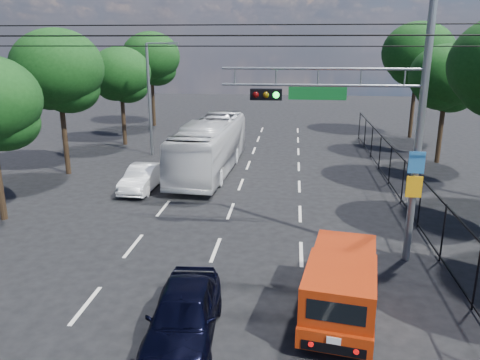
# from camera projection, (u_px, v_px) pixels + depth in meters

# --- Properties ---
(lane_markings) EXTENTS (6.12, 38.00, 0.01)m
(lane_markings) POSITION_uv_depth(u_px,v_px,m) (236.00, 197.00, 22.20)
(lane_markings) COLOR beige
(lane_markings) RESTS_ON ground
(signal_mast) EXTENTS (6.43, 0.39, 9.50)m
(signal_mast) POSITION_uv_depth(u_px,v_px,m) (382.00, 103.00, 14.43)
(signal_mast) COLOR slate
(signal_mast) RESTS_ON ground
(streetlight_left) EXTENTS (2.09, 0.22, 7.08)m
(streetlight_left) POSITION_uv_depth(u_px,v_px,m) (152.00, 94.00, 29.41)
(streetlight_left) COLOR slate
(streetlight_left) RESTS_ON ground
(utility_wires) EXTENTS (22.00, 5.04, 0.74)m
(utility_wires) POSITION_uv_depth(u_px,v_px,m) (217.00, 36.00, 15.24)
(utility_wires) COLOR black
(utility_wires) RESTS_ON ground
(fence_right) EXTENTS (0.06, 34.03, 2.00)m
(fence_right) POSITION_uv_depth(u_px,v_px,m) (413.00, 193.00, 19.35)
(fence_right) COLOR black
(fence_right) RESTS_ON ground
(tree_right_d) EXTENTS (4.32, 4.32, 7.02)m
(tree_right_d) POSITION_uv_depth(u_px,v_px,m) (447.00, 82.00, 27.25)
(tree_right_d) COLOR black
(tree_right_d) RESTS_ON ground
(tree_right_e) EXTENTS (5.28, 5.28, 8.58)m
(tree_right_e) POSITION_uv_depth(u_px,v_px,m) (418.00, 58.00, 34.55)
(tree_right_e) COLOR black
(tree_right_e) RESTS_ON ground
(tree_left_c) EXTENTS (4.80, 4.80, 7.80)m
(tree_left_c) POSITION_uv_depth(u_px,v_px,m) (59.00, 75.00, 24.63)
(tree_left_c) COLOR black
(tree_left_c) RESTS_ON ground
(tree_left_d) EXTENTS (4.20, 4.20, 6.83)m
(tree_left_d) POSITION_uv_depth(u_px,v_px,m) (121.00, 78.00, 32.40)
(tree_left_d) COLOR black
(tree_left_d) RESTS_ON ground
(tree_left_e) EXTENTS (4.92, 4.92, 7.99)m
(tree_left_e) POSITION_uv_depth(u_px,v_px,m) (151.00, 61.00, 39.83)
(tree_left_e) COLOR black
(tree_left_e) RESTS_ON ground
(red_pickup) EXTENTS (2.42, 4.92, 1.76)m
(red_pickup) POSITION_uv_depth(u_px,v_px,m) (341.00, 283.00, 12.29)
(red_pickup) COLOR black
(red_pickup) RESTS_ON ground
(navy_hatchback) EXTENTS (1.88, 4.14, 1.38)m
(navy_hatchback) POSITION_uv_depth(u_px,v_px,m) (184.00, 315.00, 11.32)
(navy_hatchback) COLOR black
(navy_hatchback) RESTS_ON ground
(white_bus) EXTENTS (2.91, 10.53, 2.91)m
(white_bus) POSITION_uv_depth(u_px,v_px,m) (210.00, 146.00, 26.15)
(white_bus) COLOR silver
(white_bus) RESTS_ON ground
(white_van) EXTENTS (1.42, 3.79, 1.24)m
(white_van) POSITION_uv_depth(u_px,v_px,m) (143.00, 178.00, 23.08)
(white_van) COLOR white
(white_van) RESTS_ON ground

